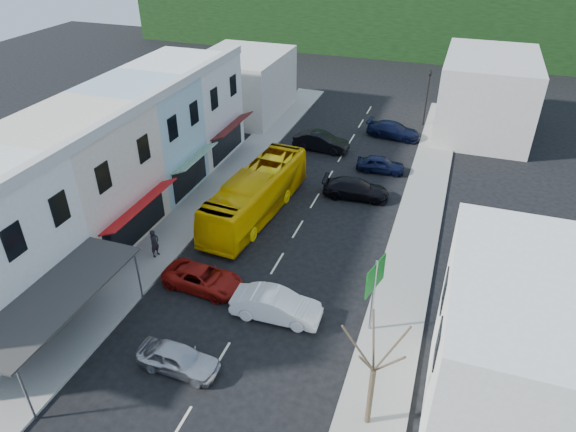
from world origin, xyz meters
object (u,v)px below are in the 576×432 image
(car_red, at_px, (203,278))
(street_tree, at_px, (373,371))
(traffic_signal, at_px, (427,98))
(car_silver, at_px, (178,358))
(pedestrian_left, at_px, (155,244))
(direction_sign, at_px, (373,297))
(bus, at_px, (256,195))
(car_white, at_px, (276,307))

(car_red, xyz_separation_m, street_tree, (10.56, -5.75, 2.50))
(car_red, xyz_separation_m, traffic_signal, (8.98, 29.14, 2.00))
(car_silver, bearing_deg, pedestrian_left, 39.39)
(car_silver, relative_size, direction_sign, 1.00)
(car_silver, xyz_separation_m, direction_sign, (7.92, 5.38, 1.51))
(direction_sign, bearing_deg, bus, 153.18)
(traffic_signal, bearing_deg, bus, 88.29)
(street_tree, bearing_deg, car_red, 151.42)
(car_white, bearing_deg, bus, 25.39)
(bus, distance_m, direction_sign, 13.07)
(pedestrian_left, relative_size, direction_sign, 0.39)
(car_silver, relative_size, pedestrian_left, 2.59)
(car_silver, xyz_separation_m, pedestrian_left, (-5.70, 7.35, 0.30))
(car_white, xyz_separation_m, direction_sign, (4.85, 0.59, 1.51))
(bus, relative_size, car_red, 2.52)
(pedestrian_left, bearing_deg, bus, -22.34)
(car_red, bearing_deg, direction_sign, -88.08)
(car_silver, distance_m, car_red, 5.94)
(car_silver, relative_size, street_tree, 0.69)
(bus, height_order, car_silver, bus)
(direction_sign, distance_m, traffic_signal, 29.48)
(car_silver, relative_size, car_white, 1.00)
(street_tree, xyz_separation_m, traffic_signal, (-1.58, 34.89, -0.50))
(street_tree, bearing_deg, car_white, 140.36)
(street_tree, bearing_deg, traffic_signal, 92.59)
(car_silver, distance_m, car_white, 5.69)
(pedestrian_left, xyz_separation_m, street_tree, (14.60, -7.39, 2.20))
(street_tree, distance_m, traffic_signal, 34.93)
(traffic_signal, bearing_deg, direction_sign, 113.17)
(pedestrian_left, relative_size, traffic_signal, 0.32)
(car_red, height_order, direction_sign, direction_sign)
(car_white, bearing_deg, pedestrian_left, 71.58)
(car_red, relative_size, street_tree, 0.72)
(car_red, bearing_deg, street_tree, -114.66)
(car_white, height_order, car_red, same)
(street_tree, bearing_deg, car_silver, 179.74)
(car_white, bearing_deg, car_red, 76.78)
(direction_sign, xyz_separation_m, traffic_signal, (-0.60, 29.47, 0.49))
(pedestrian_left, distance_m, traffic_signal, 30.47)
(car_white, distance_m, street_tree, 7.96)
(pedestrian_left, distance_m, street_tree, 16.51)
(traffic_signal, bearing_deg, car_silver, 100.14)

